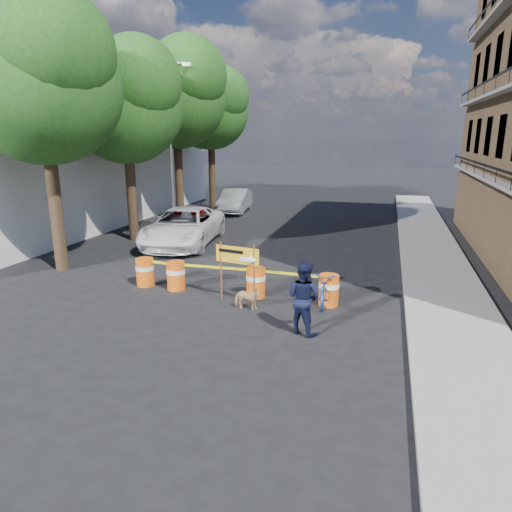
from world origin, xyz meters
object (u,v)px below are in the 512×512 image
Objects in this scene: bicycle at (326,272)px; detour_sign at (242,260)px; suv_white at (183,227)px; sedan_silver at (235,201)px; barrel_mid_right at (256,281)px; barrel_far_left at (145,271)px; dog at (247,298)px; sedan_red at (188,222)px; pedestrian at (303,298)px; barrel_mid_left at (176,275)px; barrel_far_right at (329,289)px.

detour_sign is at bearing -165.61° from bicycle.
sedan_silver is at bearing 86.58° from suv_white.
barrel_mid_right is 0.16× the size of suv_white.
barrel_far_left reaches higher than dog.
sedan_red is at bearing -95.91° from sedan_silver.
dog is 9.93m from sedan_red.
pedestrian is at bearing -26.53° from detour_sign.
pedestrian is at bearing -99.11° from bicycle.
sedan_red reaches higher than barrel_mid_left.
detour_sign is 2.55m from pedestrian.
bicycle is at bearing -69.05° from sedan_silver.
barrel_far_right is (4.77, -0.06, 0.00)m from barrel_mid_left.
bicycle is (5.79, 0.01, 0.48)m from barrel_far_left.
barrel_far_right is 0.21× the size of sedan_red.
bicycle is 10.35m from sedan_red.
barrel_mid_left is 14.92m from sedan_silver.
sedan_silver is at bearing 110.76° from barrel_mid_right.
bicycle is at bearing 0.10° from barrel_far_left.
barrel_far_left is at bearing 72.15° from dog.
pedestrian is (-0.38, -2.03, 0.43)m from barrel_far_right.
dog is 0.18× the size of sedan_silver.
suv_white is 1.36× the size of sedan_red.
pedestrian is (2.02, -1.51, -0.38)m from detour_sign.
barrel_far_right is 10.54m from sedan_red.
detour_sign is at bearing -13.85° from barrel_mid_left.
detour_sign reaches higher than barrel_mid_right.
barrel_far_left is 0.16× the size of suv_white.
sedan_silver is (-1.81, 14.54, 0.24)m from barrel_far_left.
barrel_mid_right is at bearing 178.62° from bicycle.
barrel_mid_left is 2.85m from dog.
suv_white reaches higher than sedan_silver.
pedestrian is at bearing -72.98° from sedan_silver.
bicycle is 2.43× the size of dog.
barrel_far_right is 16.59m from sedan_silver.
barrel_far_right is at bearing -66.67° from dog.
sedan_red is at bearing 100.67° from suv_white.
dog is 0.18× the size of sedan_red.
dog is (3.77, -1.12, -0.14)m from barrel_far_left.
barrel_far_right is 9.14m from suv_white.
barrel_mid_left is 7.77m from sedan_red.
barrel_far_right is 0.51m from bicycle.
suv_white is (-4.99, 6.70, 0.47)m from dog.
pedestrian is 18.26m from sedan_silver.
barrel_far_right is 2.11m from pedestrian.
barrel_mid_right is at bearing -26.35° from pedestrian.
suv_white is at bearing -92.83° from sedan_silver.
barrel_mid_right is 1.11m from dog.
barrel_mid_left is 0.51× the size of detour_sign.
barrel_far_right is at bearing -3.40° from barrel_mid_right.
barrel_mid_left is 6.14m from suv_white.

